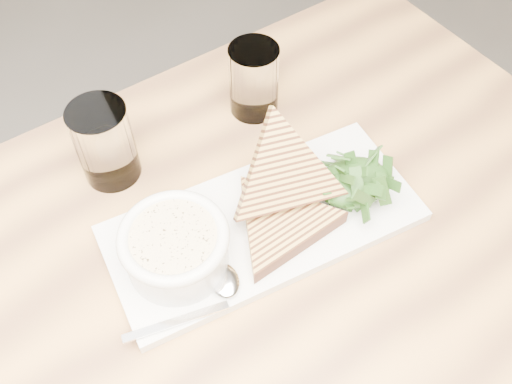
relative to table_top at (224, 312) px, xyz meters
name	(u,v)px	position (x,y,z in m)	size (l,w,h in m)	color
table_top	(224,312)	(0.00, 0.00, 0.00)	(1.17, 0.78, 0.04)	#B67F42
table_leg_br	(380,160)	(0.53, 0.34, -0.37)	(0.06, 0.06, 0.71)	#B67F42
platter	(263,223)	(0.09, 0.08, 0.03)	(0.39, 0.18, 0.02)	white
soup_bowl	(176,251)	(-0.03, 0.07, 0.06)	(0.12, 0.12, 0.05)	white
soup	(173,238)	(-0.03, 0.07, 0.09)	(0.10, 0.10, 0.01)	beige
bowl_rim	(173,237)	(-0.03, 0.07, 0.09)	(0.13, 0.13, 0.01)	white
sandwich_flat	(281,224)	(0.10, 0.05, 0.05)	(0.17, 0.17, 0.02)	tan
sandwich_lean	(285,174)	(0.13, 0.09, 0.09)	(0.17, 0.17, 0.09)	tan
salad_base	(353,182)	(0.21, 0.06, 0.05)	(0.10, 0.08, 0.04)	#12340D
arugula_pile	(354,178)	(0.21, 0.06, 0.06)	(0.11, 0.10, 0.05)	#355B22
spoon_bowl	(224,280)	(0.01, 0.02, 0.04)	(0.04, 0.05, 0.01)	silver
spoon_handle	(176,322)	(-0.06, 0.00, 0.04)	(0.12, 0.01, 0.00)	silver
glass_near	(105,143)	(-0.05, 0.25, 0.08)	(0.08, 0.08, 0.12)	white
glass_far	(254,80)	(0.18, 0.27, 0.07)	(0.07, 0.07, 0.11)	white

